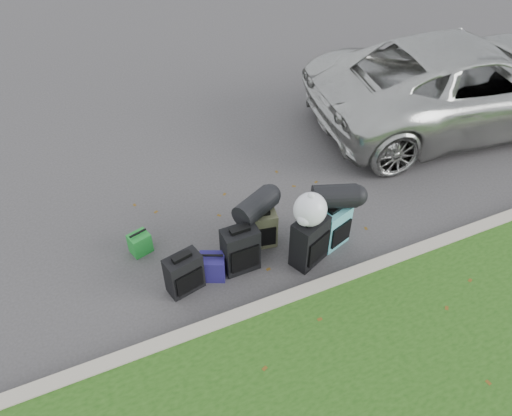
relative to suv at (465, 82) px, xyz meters
name	(u,v)px	position (x,y,z in m)	size (l,w,h in m)	color
ground	(269,245)	(-4.49, -1.49, -0.76)	(120.00, 120.00, 0.00)	#383535
curb	(303,294)	(-4.49, -2.49, -0.69)	(120.00, 0.18, 0.15)	#9E937F
suv	(465,82)	(0.00, 0.00, 0.00)	(2.52, 5.48, 1.52)	#B7B7B2
suitcase_small_black	(184,273)	(-5.76, -1.75, -0.49)	(0.44, 0.24, 0.55)	black
suitcase_large_black_left	(240,249)	(-4.99, -1.70, -0.43)	(0.45, 0.27, 0.65)	black
suitcase_olive	(262,229)	(-4.56, -1.42, -0.49)	(0.39, 0.25, 0.54)	#42442D
suitcase_teal	(334,227)	(-3.68, -1.81, -0.46)	(0.43, 0.25, 0.61)	teal
suitcase_large_black_right	(309,241)	(-4.13, -1.96, -0.41)	(0.47, 0.28, 0.71)	black
tote_green	(140,243)	(-6.11, -0.90, -0.61)	(0.27, 0.21, 0.30)	#1C812A
tote_navy	(212,267)	(-5.38, -1.70, -0.59)	(0.32, 0.25, 0.34)	navy
duffel_left	(256,206)	(-4.64, -1.41, -0.06)	(0.32, 0.32, 0.59)	black
duffel_right	(335,196)	(-3.67, -1.73, 0.01)	(0.32, 0.32, 0.57)	black
trash_bag	(310,209)	(-4.17, -1.96, 0.16)	(0.42, 0.42, 0.42)	white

